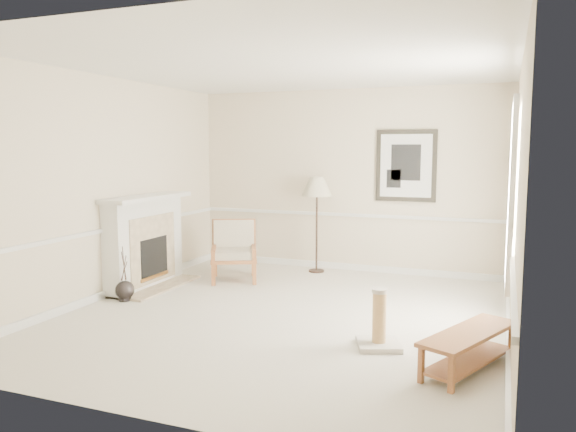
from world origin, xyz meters
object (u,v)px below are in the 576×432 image
(bench, at_px, (469,344))
(scratching_post, at_px, (379,329))
(armchair, at_px, (234,248))
(floor_lamp, at_px, (317,189))
(floor_vase, at_px, (125,291))

(bench, xyz_separation_m, scratching_post, (-0.87, 0.27, -0.05))
(armchair, distance_m, floor_lamp, 1.60)
(scratching_post, bearing_deg, floor_lamp, 118.71)
(armchair, distance_m, scratching_post, 3.42)
(armchair, bearing_deg, bench, -60.21)
(bench, bearing_deg, armchair, 145.98)
(armchair, distance_m, bench, 4.27)
(armchair, height_order, bench, armchair)
(floor_vase, distance_m, floor_lamp, 3.32)
(floor_vase, bearing_deg, armchair, 64.84)
(floor_vase, distance_m, armchair, 1.83)
(floor_lamp, height_order, scratching_post, floor_lamp)
(floor_lamp, height_order, bench, floor_lamp)
(bench, bearing_deg, floor_lamp, 127.44)
(floor_vase, xyz_separation_m, bench, (4.30, -0.76, 0.10))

